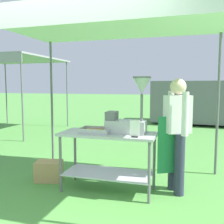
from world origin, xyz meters
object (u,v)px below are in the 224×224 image
object	(u,v)px
stall_canopy	(110,27)
supply_crate	(49,171)
neighbour_tent	(10,61)
vendor	(177,130)
menu_sign	(135,130)
donut_cart	(108,149)
donut_fryer	(129,114)
donut_tray	(95,131)

from	to	relation	value
stall_canopy	supply_crate	xyz separation A→B (m)	(-1.02, -0.00, -2.18)
supply_crate	neighbour_tent	bearing A→B (deg)	133.87
vendor	neighbour_tent	size ratio (longest dim) A/B	0.56
stall_canopy	vendor	distance (m)	1.72
stall_canopy	menu_sign	xyz separation A→B (m)	(0.43, -0.30, -1.40)
donut_cart	neighbour_tent	bearing A→B (deg)	140.43
donut_cart	supply_crate	world-z (taller)	donut_cart
stall_canopy	menu_sign	distance (m)	1.49
donut_fryer	neighbour_tent	distance (m)	6.18
donut_tray	supply_crate	xyz separation A→B (m)	(-0.84, 0.13, -0.71)
donut_cart	neighbour_tent	size ratio (longest dim) A/B	0.47
vendor	donut_cart	bearing A→B (deg)	-166.84
donut_cart	donut_tray	size ratio (longest dim) A/B	3.14
menu_sign	donut_fryer	bearing A→B (deg)	116.52
donut_cart	neighbour_tent	distance (m)	6.11
donut_tray	supply_crate	distance (m)	1.11
stall_canopy	donut_fryer	distance (m)	1.25
menu_sign	vendor	distance (m)	0.66
donut_tray	supply_crate	world-z (taller)	donut_tray
vendor	neighbour_tent	bearing A→B (deg)	147.20
menu_sign	vendor	size ratio (longest dim) A/B	0.14
stall_canopy	donut_tray	bearing A→B (deg)	-142.64
donut_tray	neighbour_tent	xyz separation A→B (m)	(-4.35, 3.78, 1.46)
supply_crate	neighbour_tent	size ratio (longest dim) A/B	0.16
donut_fryer	stall_canopy	bearing A→B (deg)	173.22
donut_tray	donut_fryer	world-z (taller)	donut_fryer
vendor	stall_canopy	bearing A→B (deg)	-172.64
stall_canopy	donut_cart	world-z (taller)	stall_canopy
neighbour_tent	menu_sign	bearing A→B (deg)	-38.50
donut_cart	donut_fryer	xyz separation A→B (m)	(0.30, 0.06, 0.50)
menu_sign	donut_tray	bearing A→B (deg)	165.04
stall_canopy	donut_fryer	bearing A→B (deg)	-6.78
menu_sign	neighbour_tent	distance (m)	6.48
donut_cart	neighbour_tent	world-z (taller)	neighbour_tent
donut_tray	vendor	world-z (taller)	vendor
donut_cart	stall_canopy	bearing A→B (deg)	90.00
supply_crate	donut_tray	bearing A→B (deg)	-9.06
vendor	supply_crate	size ratio (longest dim) A/B	3.41
vendor	menu_sign	bearing A→B (deg)	-140.59
donut_fryer	donut_cart	bearing A→B (deg)	-167.98
stall_canopy	donut_tray	world-z (taller)	stall_canopy
donut_cart	supply_crate	bearing A→B (deg)	174.61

